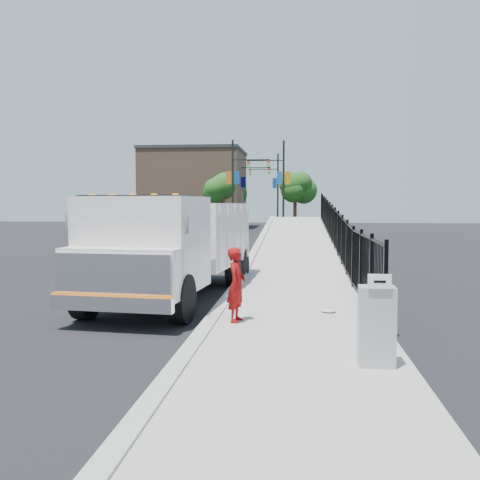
# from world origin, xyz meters

# --- Properties ---
(ground) EXTENTS (120.00, 120.00, 0.00)m
(ground) POSITION_xyz_m (0.00, 0.00, 0.00)
(ground) COLOR black
(ground) RESTS_ON ground
(sidewalk) EXTENTS (3.55, 12.00, 0.12)m
(sidewalk) POSITION_xyz_m (1.93, -2.00, 0.06)
(sidewalk) COLOR #9E998E
(sidewalk) RESTS_ON ground
(curb) EXTENTS (0.30, 12.00, 0.16)m
(curb) POSITION_xyz_m (0.00, -2.00, 0.08)
(curb) COLOR #ADAAA3
(curb) RESTS_ON ground
(ramp) EXTENTS (3.95, 24.06, 3.19)m
(ramp) POSITION_xyz_m (2.12, 16.00, 0.00)
(ramp) COLOR #9E998E
(ramp) RESTS_ON ground
(iron_fence) EXTENTS (0.10, 28.00, 1.80)m
(iron_fence) POSITION_xyz_m (3.55, 12.00, 0.90)
(iron_fence) COLOR black
(iron_fence) RESTS_ON ground
(truck) EXTENTS (3.44, 8.58, 2.87)m
(truck) POSITION_xyz_m (-1.54, 2.02, 1.61)
(truck) COLOR black
(truck) RESTS_ON ground
(worker) EXTENTS (0.46, 0.63, 1.60)m
(worker) POSITION_xyz_m (0.57, -1.15, 0.92)
(worker) COLOR maroon
(worker) RESTS_ON sidewalk
(utility_cabinet) EXTENTS (0.55, 0.40, 1.25)m
(utility_cabinet) POSITION_xyz_m (3.10, -4.01, 0.75)
(utility_cabinet) COLOR gray
(utility_cabinet) RESTS_ON sidewalk
(arrow_sign) EXTENTS (0.35, 0.04, 0.22)m
(arrow_sign) POSITION_xyz_m (3.10, -4.23, 1.48)
(arrow_sign) COLOR white
(arrow_sign) RESTS_ON utility_cabinet
(debris) EXTENTS (0.36, 0.36, 0.09)m
(debris) POSITION_xyz_m (2.59, 0.04, 0.17)
(debris) COLOR silver
(debris) RESTS_ON sidewalk
(light_pole_0) EXTENTS (3.77, 0.22, 8.00)m
(light_pole_0) POSITION_xyz_m (-3.34, 32.99, 4.36)
(light_pole_0) COLOR black
(light_pole_0) RESTS_ON ground
(light_pole_1) EXTENTS (3.78, 0.22, 8.00)m
(light_pole_1) POSITION_xyz_m (0.34, 34.03, 4.36)
(light_pole_1) COLOR black
(light_pole_1) RESTS_ON ground
(light_pole_2) EXTENTS (3.77, 0.22, 8.00)m
(light_pole_2) POSITION_xyz_m (-3.81, 43.32, 4.36)
(light_pole_2) COLOR black
(light_pole_2) RESTS_ON ground
(light_pole_3) EXTENTS (3.78, 0.22, 8.00)m
(light_pole_3) POSITION_xyz_m (-0.58, 45.98, 4.36)
(light_pole_3) COLOR black
(light_pole_3) RESTS_ON ground
(tree_0) EXTENTS (2.45, 2.45, 5.22)m
(tree_0) POSITION_xyz_m (-4.86, 35.80, 3.93)
(tree_0) COLOR #382314
(tree_0) RESTS_ON ground
(tree_1) EXTENTS (2.34, 2.34, 5.17)m
(tree_1) POSITION_xyz_m (1.63, 38.26, 3.93)
(tree_1) COLOR #382314
(tree_1) RESTS_ON ground
(tree_2) EXTENTS (3.10, 3.10, 5.55)m
(tree_2) POSITION_xyz_m (-5.38, 47.49, 3.97)
(tree_2) COLOR #382314
(tree_2) RESTS_ON ground
(building) EXTENTS (10.00, 10.00, 8.00)m
(building) POSITION_xyz_m (-9.00, 44.00, 4.00)
(building) COLOR #8C664C
(building) RESTS_ON ground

